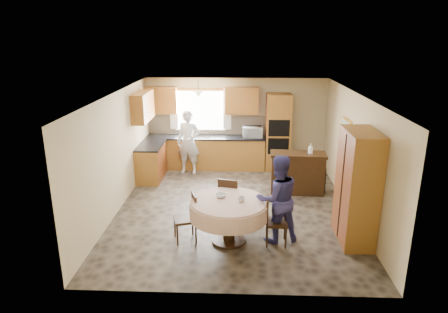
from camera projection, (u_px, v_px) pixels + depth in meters
floor at (234, 208)px, 8.75m from camera, size 5.00×6.00×0.01m
ceiling at (235, 94)px, 8.00m from camera, size 5.00×6.00×0.01m
wall_back at (236, 123)px, 11.24m from camera, size 5.00×0.02×2.50m
wall_front at (231, 217)px, 5.52m from camera, size 5.00×0.02×2.50m
wall_left at (117, 152)px, 8.47m from camera, size 0.02×6.00×2.50m
wall_right at (355, 155)px, 8.28m from camera, size 0.02×6.00×2.50m
window at (201, 110)px, 11.15m from camera, size 1.40×0.03×1.10m
curtain_left at (174, 109)px, 11.12m from camera, size 0.22×0.02×1.15m
curtain_right at (227, 109)px, 11.06m from camera, size 0.22×0.02×1.15m
base_cab_back at (206, 153)px, 11.23m from camera, size 3.30×0.60×0.88m
counter_back at (205, 137)px, 11.09m from camera, size 3.30×0.64×0.04m
base_cab_left at (151, 162)px, 10.42m from camera, size 0.60×1.20×0.88m
counter_left at (150, 145)px, 10.28m from camera, size 0.64×1.20×0.04m
backsplash at (206, 125)px, 11.28m from camera, size 3.30×0.02×0.55m
wall_cab_left at (162, 100)px, 10.96m from camera, size 0.85×0.33×0.72m
wall_cab_right at (242, 100)px, 10.88m from camera, size 0.90×0.33×0.72m
wall_cab_side at (143, 107)px, 9.99m from camera, size 0.33×1.20×0.72m
oven_tower at (278, 132)px, 10.96m from camera, size 0.66×0.62×2.12m
oven_upper at (279, 128)px, 10.60m from camera, size 0.56×0.01×0.45m
oven_lower at (278, 146)px, 10.75m from camera, size 0.56×0.01×0.45m
pendant at (198, 94)px, 10.54m from camera, size 0.36×0.36×0.18m
sideboard at (297, 174)px, 9.49m from camera, size 1.32×0.61×0.92m
space_heater at (317, 180)px, 9.64m from camera, size 0.45×0.36×0.55m
cupboard at (357, 187)px, 7.14m from camera, size 0.54×1.09×2.07m
dining_table at (229, 210)px, 7.19m from camera, size 1.42×1.42×0.81m
chair_left at (189, 215)px, 7.29m from camera, size 0.49×0.49×0.91m
chair_back at (229, 198)px, 7.93m from camera, size 0.52×0.52×0.97m
chair_right at (273, 218)px, 7.16m from camera, size 0.41×0.41×0.90m
framed_picture at (346, 130)px, 8.83m from camera, size 0.06×0.62×0.51m
microwave at (252, 132)px, 10.94m from camera, size 0.55×0.38×0.30m
person_sink at (189, 142)px, 10.74m from camera, size 0.67×0.48×1.73m
person_dining at (278, 199)px, 7.18m from camera, size 0.94×0.82×1.65m
bowl_sideboard at (281, 154)px, 9.36m from camera, size 0.24×0.24×0.06m
bottle_sideboard at (311, 150)px, 9.30m from camera, size 0.15×0.15×0.29m
cup_table at (241, 199)px, 7.08m from camera, size 0.14×0.14×0.09m
bowl_table at (221, 196)px, 7.28m from camera, size 0.22×0.22×0.06m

